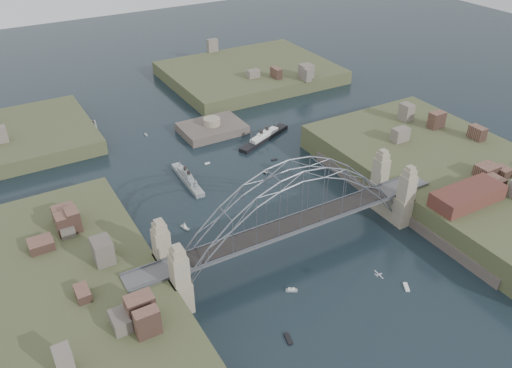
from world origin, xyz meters
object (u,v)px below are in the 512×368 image
at_px(fort_island, 212,133).
at_px(bridge, 294,210).
at_px(ocean_liner, 264,137).
at_px(naval_cruiser_far, 95,129).
at_px(wharf_shed, 468,196).
at_px(naval_cruiser_near, 187,179).

bearing_deg(fort_island, bridge, -99.73).
relative_size(bridge, fort_island, 3.82).
bearing_deg(bridge, ocean_liner, 65.78).
bearing_deg(naval_cruiser_far, fort_island, -31.15).
distance_m(fort_island, wharf_shed, 90.48).
relative_size(wharf_shed, ocean_liner, 0.84).
bearing_deg(naval_cruiser_near, fort_island, 51.35).
bearing_deg(fort_island, naval_cruiser_near, -128.65).
bearing_deg(ocean_liner, bridge, -114.22).
relative_size(bridge, naval_cruiser_far, 5.69).
height_order(bridge, wharf_shed, bridge).
xyz_separation_m(fort_island, naval_cruiser_far, (-36.16, 21.86, 1.11)).
xyz_separation_m(bridge, naval_cruiser_near, (-9.23, 43.46, -11.37)).
distance_m(fort_island, ocean_liner, 19.45).
distance_m(naval_cruiser_near, ocean_liner, 36.33).
distance_m(bridge, wharf_shed, 46.23).
bearing_deg(wharf_shed, bridge, 162.35).
height_order(fort_island, naval_cruiser_near, naval_cruiser_near).
bearing_deg(naval_cruiser_far, wharf_shed, -57.22).
height_order(bridge, naval_cruiser_far, bridge).
distance_m(wharf_shed, ocean_liner, 72.71).
xyz_separation_m(naval_cruiser_far, ocean_liner, (49.17, -36.26, 0.16)).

